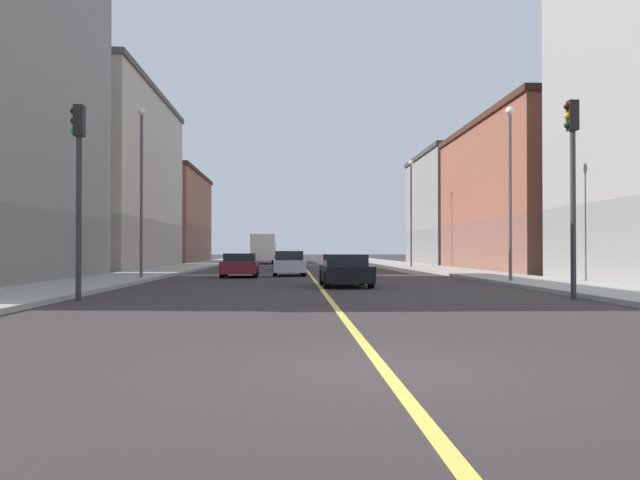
{
  "coord_description": "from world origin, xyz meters",
  "views": [
    {
      "loc": [
        -1.14,
        -8.38,
        1.48
      ],
      "look_at": [
        1.18,
        45.89,
        2.24
      ],
      "focal_mm": 38.39,
      "sensor_mm": 36.0,
      "label": 1
    }
  ],
  "objects": [
    {
      "name": "ground_plane",
      "position": [
        0.0,
        0.0,
        0.0
      ],
      "size": [
        400.0,
        400.0,
        0.0
      ],
      "primitive_type": "plane",
      "color": "#342C2C",
      "rests_on": "ground"
    },
    {
      "name": "sidewalk_left",
      "position": [
        9.53,
        49.0,
        0.07
      ],
      "size": [
        3.75,
        168.0,
        0.15
      ],
      "primitive_type": "cube",
      "color": "#9E9B93",
      "rests_on": "ground"
    },
    {
      "name": "sidewalk_right",
      "position": [
        -9.53,
        49.0,
        0.07
      ],
      "size": [
        3.75,
        168.0,
        0.15
      ],
      "primitive_type": "cube",
      "color": "#9E9B93",
      "rests_on": "ground"
    },
    {
      "name": "lane_center_stripe",
      "position": [
        0.0,
        49.0,
        0.01
      ],
      "size": [
        0.16,
        154.0,
        0.01
      ],
      "primitive_type": "cube",
      "color": "#E5D14C",
      "rests_on": "ground"
    },
    {
      "name": "building_left_mid",
      "position": [
        16.84,
        37.81,
        5.18
      ],
      "size": [
        11.18,
        21.15,
        10.35
      ],
      "color": "brown",
      "rests_on": "ground"
    },
    {
      "name": "building_left_far",
      "position": [
        16.84,
        57.51,
        5.41
      ],
      "size": [
        11.18,
        16.65,
        10.8
      ],
      "color": "slate",
      "rests_on": "ground"
    },
    {
      "name": "building_right_midblock",
      "position": [
        -16.84,
        45.09,
        6.91
      ],
      "size": [
        11.18,
        23.44,
        13.81
      ],
      "color": "#9D9688",
      "rests_on": "ground"
    },
    {
      "name": "building_right_distant",
      "position": [
        -16.84,
        69.86,
        5.14
      ],
      "size": [
        11.18,
        21.68,
        10.26
      ],
      "color": "brown",
      "rests_on": "ground"
    },
    {
      "name": "traffic_light_left_near",
      "position": [
        7.24,
        11.59,
        3.84
      ],
      "size": [
        0.4,
        0.32,
        5.92
      ],
      "color": "#2D2D2D",
      "rests_on": "ground"
    },
    {
      "name": "traffic_light_right_near",
      "position": [
        -7.27,
        11.59,
        3.68
      ],
      "size": [
        0.4,
        0.32,
        5.65
      ],
      "color": "#2D2D2D",
      "rests_on": "ground"
    },
    {
      "name": "street_lamp_left_near",
      "position": [
        8.26,
        20.47,
        4.65
      ],
      "size": [
        0.36,
        0.36,
        7.46
      ],
      "color": "#4C4C51",
      "rests_on": "ground"
    },
    {
      "name": "street_lamp_right_near",
      "position": [
        -8.26,
        24.47,
        4.97
      ],
      "size": [
        0.36,
        0.36,
        8.08
      ],
      "color": "#4C4C51",
      "rests_on": "ground"
    },
    {
      "name": "street_lamp_left_far",
      "position": [
        8.26,
        44.59,
        5.1
      ],
      "size": [
        0.36,
        0.36,
        8.32
      ],
      "color": "#4C4C51",
      "rests_on": "ground"
    },
    {
      "name": "car_green",
      "position": [
        -1.34,
        41.54,
        0.64
      ],
      "size": [
        2.08,
        4.25,
        1.3
      ],
      "color": "#1E6B38",
      "rests_on": "ground"
    },
    {
      "name": "car_yellow",
      "position": [
        -1.3,
        65.13,
        0.64
      ],
      "size": [
        2.01,
        3.97,
        1.32
      ],
      "color": "gold",
      "rests_on": "ground"
    },
    {
      "name": "car_silver",
      "position": [
        -1.24,
        30.6,
        0.69
      ],
      "size": [
        1.9,
        4.16,
        1.4
      ],
      "color": "silver",
      "rests_on": "ground"
    },
    {
      "name": "car_blue",
      "position": [
        -1.75,
        52.91,
        0.6
      ],
      "size": [
        1.91,
        4.13,
        1.21
      ],
      "color": "#23389E",
      "rests_on": "ground"
    },
    {
      "name": "car_black",
      "position": [
        1.05,
        19.0,
        0.64
      ],
      "size": [
        1.97,
        4.4,
        1.29
      ],
      "color": "black",
      "rests_on": "ground"
    },
    {
      "name": "car_maroon",
      "position": [
        -3.89,
        28.72,
        0.64
      ],
      "size": [
        1.99,
        4.44,
        1.27
      ],
      "color": "maroon",
      "rests_on": "ground"
    },
    {
      "name": "box_truck",
      "position": [
        -3.96,
        62.37,
        1.6
      ],
      "size": [
        2.43,
        7.91,
        3.02
      ],
      "color": "maroon",
      "rests_on": "ground"
    }
  ]
}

